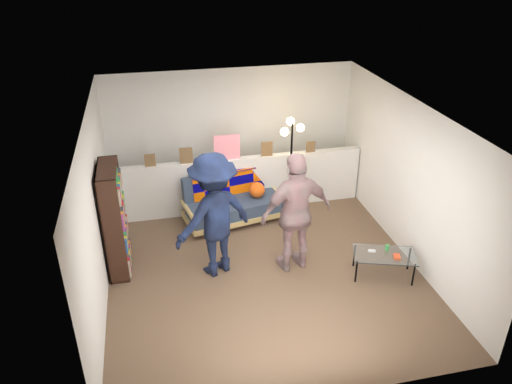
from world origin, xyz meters
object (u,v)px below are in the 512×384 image
(coffee_table, at_px, (385,256))
(person_right, at_px, (296,213))
(futon_sofa, at_px, (234,201))
(floor_lamp, at_px, (291,147))
(bookshelf, at_px, (114,223))
(person_left, at_px, (214,215))

(coffee_table, height_order, person_right, person_right)
(futon_sofa, bearing_deg, floor_lamp, 4.40)
(coffee_table, bearing_deg, futon_sofa, 131.17)
(coffee_table, height_order, floor_lamp, floor_lamp)
(bookshelf, height_order, person_left, person_left)
(coffee_table, relative_size, floor_lamp, 0.58)
(floor_lamp, xyz_separation_m, person_right, (-0.40, -1.65, -0.31))
(person_right, bearing_deg, person_left, -17.81)
(person_right, bearing_deg, bookshelf, -21.84)
(futon_sofa, distance_m, bookshelf, 2.23)
(futon_sofa, height_order, person_right, person_right)
(futon_sofa, bearing_deg, coffee_table, -48.83)
(coffee_table, distance_m, person_left, 2.52)
(futon_sofa, distance_m, person_right, 1.79)
(coffee_table, xyz_separation_m, person_right, (-1.20, 0.51, 0.57))
(floor_lamp, relative_size, person_right, 0.94)
(bookshelf, bearing_deg, person_left, -15.11)
(futon_sofa, height_order, coffee_table, futon_sofa)
(bookshelf, distance_m, person_right, 2.62)
(person_right, bearing_deg, coffee_table, 146.83)
(coffee_table, xyz_separation_m, person_left, (-2.36, 0.67, 0.59))
(futon_sofa, relative_size, floor_lamp, 1.06)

